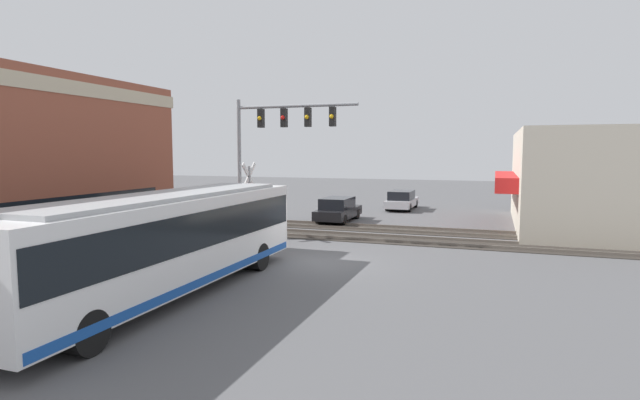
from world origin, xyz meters
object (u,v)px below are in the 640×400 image
object	(u,v)px
city_bus	(167,240)
parked_car_silver	(402,201)
parked_car_black	(338,210)
pedestrian_at_crossing	(262,222)
crossing_signal	(249,192)

from	to	relation	value
city_bus	parked_car_silver	bearing A→B (deg)	-5.97
city_bus	parked_car_black	world-z (taller)	city_bus
city_bus	parked_car_silver	xyz separation A→B (m)	(24.87, -2.60, -1.04)
city_bus	parked_car_black	bearing A→B (deg)	-0.00
parked_car_black	pedestrian_at_crossing	xyz separation A→B (m)	(-7.08, 1.76, 0.12)
parked_car_silver	pedestrian_at_crossing	bearing A→B (deg)	163.63
crossing_signal	pedestrian_at_crossing	xyz separation A→B (m)	(0.09, -0.67, -1.48)
parked_car_silver	pedestrian_at_crossing	world-z (taller)	pedestrian_at_crossing
parked_car_silver	pedestrian_at_crossing	xyz separation A→B (m)	(-14.83, 4.36, 0.15)
crossing_signal	parked_car_silver	size ratio (longest dim) A/B	0.78
city_bus	pedestrian_at_crossing	bearing A→B (deg)	9.93
city_bus	parked_car_silver	world-z (taller)	city_bus
crossing_signal	pedestrian_at_crossing	distance (m)	1.63
crossing_signal	parked_car_black	bearing A→B (deg)	-18.71
pedestrian_at_crossing	city_bus	bearing A→B (deg)	-170.07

